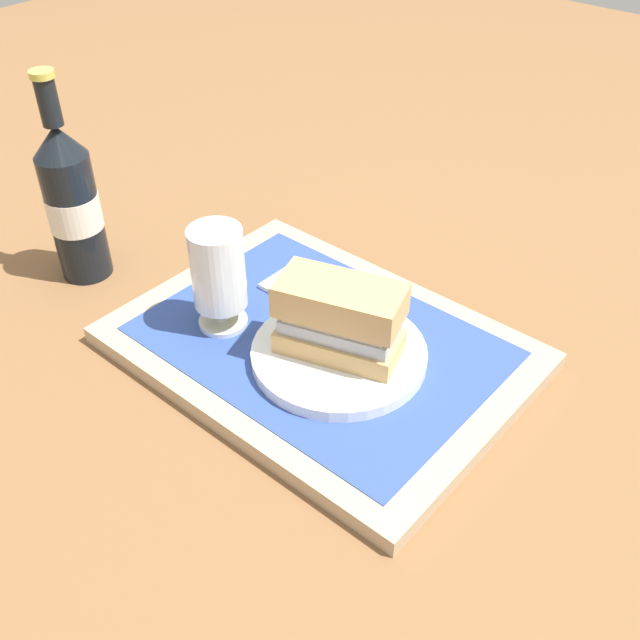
{
  "coord_description": "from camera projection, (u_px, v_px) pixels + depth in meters",
  "views": [
    {
      "loc": [
        -0.41,
        0.48,
        0.55
      ],
      "look_at": [
        0.0,
        0.0,
        0.05
      ],
      "focal_mm": 41.46,
      "sensor_mm": 36.0,
      "label": 1
    }
  ],
  "objects": [
    {
      "name": "sandwich",
      "position": [
        337.0,
        317.0,
        0.77
      ],
      "size": [
        0.14,
        0.1,
        0.08
      ],
      "rotation": [
        0.0,
        0.0,
        0.32
      ],
      "color": "tan",
      "rests_on": "plate"
    },
    {
      "name": "placemat",
      "position": [
        320.0,
        341.0,
        0.83
      ],
      "size": [
        0.38,
        0.27,
        0.0
      ],
      "primitive_type": "cube",
      "color": "#2D4793",
      "rests_on": "tray"
    },
    {
      "name": "ground_plane",
      "position": [
        320.0,
        354.0,
        0.84
      ],
      "size": [
        3.0,
        3.0,
        0.0
      ],
      "primitive_type": "plane",
      "color": "brown"
    },
    {
      "name": "beer_glass",
      "position": [
        218.0,
        275.0,
        0.81
      ],
      "size": [
        0.06,
        0.06,
        0.12
      ],
      "color": "silver",
      "rests_on": "placemat"
    },
    {
      "name": "beer_bottle",
      "position": [
        72.0,
        201.0,
        0.9
      ],
      "size": [
        0.07,
        0.07,
        0.27
      ],
      "color": "black",
      "rests_on": "ground_plane"
    },
    {
      "name": "napkin_folded",
      "position": [
        305.0,
        287.0,
        0.9
      ],
      "size": [
        0.09,
        0.07,
        0.01
      ],
      "primitive_type": "cube",
      "color": "white",
      "rests_on": "placemat"
    },
    {
      "name": "plate",
      "position": [
        339.0,
        354.0,
        0.8
      ],
      "size": [
        0.19,
        0.19,
        0.01
      ],
      "primitive_type": "cylinder",
      "color": "white",
      "rests_on": "placemat"
    },
    {
      "name": "tray",
      "position": [
        320.0,
        348.0,
        0.83
      ],
      "size": [
        0.44,
        0.32,
        0.02
      ],
      "primitive_type": "cube",
      "color": "tan",
      "rests_on": "ground_plane"
    }
  ]
}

